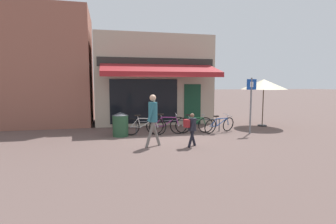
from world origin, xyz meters
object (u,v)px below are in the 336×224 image
object	(u,v)px
pedestrian_child	(191,126)
parking_sign	(251,100)
bicycle_silver	(144,126)
litter_bin	(120,124)
bicycle_green	(194,125)
bicycle_blue	(220,125)
pedestrian_adult	(153,114)
bicycle_purple	(167,125)
cafe_parasol	(264,85)

from	to	relation	value
pedestrian_child	parking_sign	xyz separation A→B (m)	(3.20, 1.66, 0.75)
bicycle_silver	parking_sign	bearing A→B (deg)	4.21
litter_bin	bicycle_green	bearing A→B (deg)	-0.32
bicycle_green	bicycle_blue	xyz separation A→B (m)	(1.10, -0.18, -0.02)
pedestrian_adult	parking_sign	world-z (taller)	parking_sign
bicycle_silver	bicycle_green	world-z (taller)	bicycle_silver
bicycle_blue	parking_sign	size ratio (longest dim) A/B	0.70
bicycle_silver	pedestrian_child	world-z (taller)	pedestrian_child
bicycle_green	bicycle_blue	size ratio (longest dim) A/B	1.01
litter_bin	bicycle_purple	bearing A→B (deg)	-1.33
bicycle_purple	pedestrian_adult	distance (m)	2.27
bicycle_green	litter_bin	bearing A→B (deg)	-175.21
bicycle_silver	litter_bin	distance (m)	0.97
litter_bin	cafe_parasol	bearing A→B (deg)	7.50
bicycle_purple	bicycle_green	xyz separation A→B (m)	(1.23, 0.03, -0.03)
bicycle_silver	cafe_parasol	xyz separation A→B (m)	(6.10, 0.97, 1.70)
parking_sign	bicycle_green	bearing A→B (deg)	163.77
bicycle_green	pedestrian_child	distance (m)	2.52
bicycle_silver	parking_sign	world-z (taller)	parking_sign
bicycle_silver	bicycle_purple	xyz separation A→B (m)	(0.95, -0.01, 0.01)
bicycle_purple	litter_bin	world-z (taller)	litter_bin
bicycle_silver	parking_sign	size ratio (longest dim) A/B	0.75
bicycle_silver	bicycle_green	xyz separation A→B (m)	(2.18, 0.02, -0.02)
bicycle_silver	pedestrian_adult	world-z (taller)	pedestrian_adult
bicycle_blue	bicycle_silver	bearing A→B (deg)	157.01
bicycle_blue	pedestrian_child	distance (m)	2.96
litter_bin	parking_sign	world-z (taller)	parking_sign
bicycle_blue	parking_sign	xyz separation A→B (m)	(1.19, -0.48, 1.11)
bicycle_green	litter_bin	world-z (taller)	litter_bin
bicycle_green	pedestrian_child	world-z (taller)	pedestrian_child
bicycle_blue	cafe_parasol	world-z (taller)	cafe_parasol
pedestrian_adult	parking_sign	size ratio (longest dim) A/B	0.75
pedestrian_adult	pedestrian_child	distance (m)	1.36
bicycle_green	bicycle_silver	bearing A→B (deg)	-174.40
bicycle_purple	litter_bin	size ratio (longest dim) A/B	1.77
bicycle_silver	cafe_parasol	size ratio (longest dim) A/B	0.76
pedestrian_adult	litter_bin	world-z (taller)	pedestrian_adult
bicycle_silver	pedestrian_child	bearing A→B (deg)	-48.76
parking_sign	bicycle_purple	bearing A→B (deg)	169.70
parking_sign	pedestrian_child	bearing A→B (deg)	-152.51
bicycle_purple	parking_sign	distance (m)	3.73
bicycle_purple	pedestrian_child	bearing A→B (deg)	-74.23
bicycle_blue	cafe_parasol	distance (m)	3.50
bicycle_silver	bicycle_green	size ratio (longest dim) A/B	1.07
pedestrian_child	bicycle_purple	bearing A→B (deg)	87.94
bicycle_purple	parking_sign	bearing A→B (deg)	-2.42
pedestrian_child	litter_bin	distance (m)	3.24
pedestrian_adult	parking_sign	xyz separation A→B (m)	(4.44, 1.31, 0.35)
bicycle_green	cafe_parasol	bearing A→B (deg)	18.68
bicycle_green	pedestrian_adult	distance (m)	3.02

